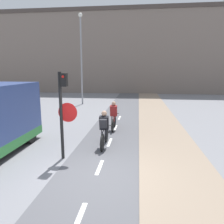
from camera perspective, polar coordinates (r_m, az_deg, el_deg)
The scene contains 8 objects.
ground_plane at distance 6.86m, azimuth -4.01°, elevation -16.12°, with size 120.00×120.00×0.00m, color gray.
bike_lane at distance 6.86m, azimuth -4.01°, elevation -16.04°, with size 2.54×60.00×0.02m.
sidewalk_strip at distance 6.87m, azimuth 17.59°, elevation -16.38°, with size 2.40×60.00×0.05m.
building_row_background at distance 31.99m, azimuth 4.88°, elevation 15.27°, with size 60.00×5.20×11.11m.
traffic_light_pole at distance 7.65m, azimuth -12.63°, elevation 1.50°, with size 0.67×0.26×3.06m.
street_lamp_far at distance 20.32m, azimuth -8.06°, elevation 15.50°, with size 0.36×0.36×7.97m.
cyclist_near at distance 8.90m, azimuth -2.05°, elevation -4.72°, with size 0.46×1.80×1.51m.
cyclist_far at distance 11.50m, azimuth 0.45°, elevation -1.35°, with size 0.46×1.75×1.51m.
Camera 1 is at (1.19, -6.00, 3.12)m, focal length 35.00 mm.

